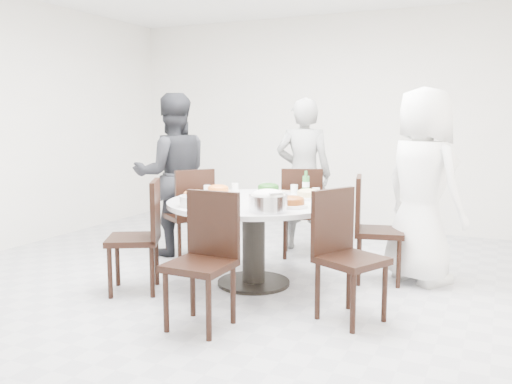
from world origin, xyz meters
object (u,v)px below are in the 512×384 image
at_px(chair_sw, 133,237).
at_px(diner_left, 173,175).
at_px(rice_bowl, 268,203).
at_px(chair_se, 352,257).
at_px(chair_s, 200,262).
at_px(diner_right, 422,186).
at_px(chair_ne, 379,229).
at_px(dining_table, 254,243).
at_px(soup_bowl, 196,201).
at_px(beverage_bottle, 306,183).
at_px(diner_middle, 304,175).
at_px(chair_nw, 188,214).
at_px(chair_n, 302,212).

distance_m(chair_sw, diner_left, 1.36).
bearing_deg(rice_bowl, chair_sw, -171.96).
relative_size(chair_sw, chair_se, 1.00).
bearing_deg(diner_left, chair_s, 86.96).
xyz_separation_m(chair_s, diner_right, (1.24, 1.76, 0.39)).
height_order(chair_ne, diner_left, diner_left).
xyz_separation_m(dining_table, chair_s, (0.08, -1.06, 0.10)).
xyz_separation_m(soup_bowl, beverage_bottle, (0.60, 0.98, 0.07)).
bearing_deg(diner_left, diner_middle, 171.44).
xyz_separation_m(dining_table, diner_right, (1.32, 0.70, 0.49)).
height_order(chair_ne, diner_middle, diner_middle).
distance_m(diner_middle, soup_bowl, 1.87).
height_order(dining_table, chair_se, chair_se).
bearing_deg(beverage_bottle, chair_nw, -179.08).
xyz_separation_m(chair_s, diner_middle, (-0.12, 2.47, 0.36)).
bearing_deg(chair_n, diner_middle, -92.99).
bearing_deg(chair_s, dining_table, 95.36).
bearing_deg(chair_nw, chair_ne, 126.31).
bearing_deg(chair_sw, soup_bowl, 77.66).
height_order(diner_middle, rice_bowl, diner_middle).
bearing_deg(dining_table, diner_right, 28.05).
height_order(diner_right, diner_left, diner_right).
relative_size(chair_ne, chair_s, 1.00).
xyz_separation_m(chair_n, chair_se, (0.96, -1.60, 0.00)).
bearing_deg(diner_left, dining_table, 111.86).
height_order(chair_nw, beverage_bottle, beverage_bottle).
bearing_deg(chair_se, diner_right, 11.82).
xyz_separation_m(chair_n, chair_sw, (-0.88, -1.72, 0.00)).
bearing_deg(soup_bowl, diner_middle, 81.79).
bearing_deg(soup_bowl, chair_nw, 125.29).
bearing_deg(beverage_bottle, diner_right, 9.39).
relative_size(chair_ne, chair_n, 1.00).
xyz_separation_m(chair_nw, beverage_bottle, (1.28, 0.02, 0.39)).
bearing_deg(diner_right, chair_s, 91.43).
bearing_deg(dining_table, chair_se, -25.79).
bearing_deg(dining_table, chair_nw, 152.58).
bearing_deg(chair_ne, diner_right, -78.49).
bearing_deg(chair_s, rice_bowl, 69.43).
relative_size(chair_s, diner_right, 0.55).
xyz_separation_m(chair_se, rice_bowl, (-0.68, 0.05, 0.34)).
distance_m(chair_sw, chair_s, 1.02).
xyz_separation_m(chair_sw, diner_middle, (0.80, 2.01, 0.36)).
bearing_deg(chair_n, chair_sw, 43.27).
xyz_separation_m(dining_table, chair_ne, (0.98, 0.55, 0.10)).
xyz_separation_m(chair_sw, soup_bowl, (0.53, 0.16, 0.32)).
xyz_separation_m(diner_left, beverage_bottle, (1.54, -0.11, 0.00)).
height_order(diner_left, soup_bowl, diner_left).
distance_m(diner_middle, diner_left, 1.43).
height_order(chair_sw, chair_se, same).
distance_m(diner_right, beverage_bottle, 1.04).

